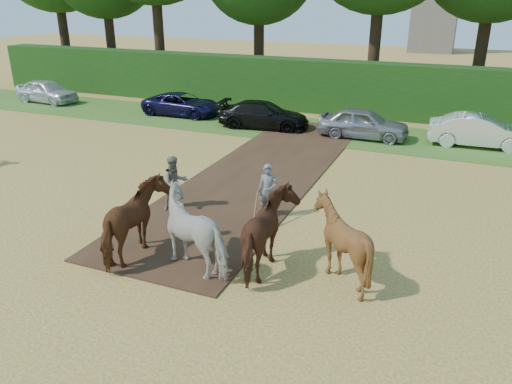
% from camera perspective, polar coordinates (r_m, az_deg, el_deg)
% --- Properties ---
extents(ground, '(120.00, 120.00, 0.00)m').
position_cam_1_polar(ground, '(14.83, -15.03, -5.59)').
color(ground, gold).
rests_on(ground, ground).
extents(earth_strip, '(4.50, 17.00, 0.05)m').
position_cam_1_polar(earth_strip, '(19.72, 0.71, 2.25)').
color(earth_strip, '#472D1C').
rests_on(earth_strip, ground).
extents(grass_verge, '(50.00, 5.00, 0.03)m').
position_cam_1_polar(grass_verge, '(26.51, 3.38, 7.35)').
color(grass_verge, '#38601E').
rests_on(grass_verge, ground).
extents(hedgerow, '(46.00, 1.60, 3.00)m').
position_cam_1_polar(hedgerow, '(30.39, 6.33, 12.00)').
color(hedgerow, '#14380F').
rests_on(hedgerow, ground).
extents(spectator_near, '(1.07, 1.11, 1.81)m').
position_cam_1_polar(spectator_near, '(16.36, -9.24, 1.02)').
color(spectator_near, '#9E947C').
rests_on(spectator_near, ground).
extents(plough_team, '(6.87, 5.34, 2.07)m').
position_cam_1_polar(plough_team, '(12.70, -2.29, -4.44)').
color(plough_team, brown).
rests_on(plough_team, ground).
extents(parked_cars, '(30.16, 3.20, 1.47)m').
position_cam_1_polar(parked_cars, '(27.17, -1.15, 9.24)').
color(parked_cars, silver).
rests_on(parked_cars, ground).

